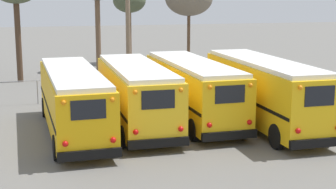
{
  "coord_description": "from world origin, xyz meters",
  "views": [
    {
      "loc": [
        -6.22,
        -23.34,
        6.44
      ],
      "look_at": [
        0.0,
        0.33,
        1.59
      ],
      "focal_mm": 55.0,
      "sensor_mm": 36.0,
      "label": 1
    }
  ],
  "objects": [
    {
      "name": "ground_plane",
      "position": [
        0.0,
        0.0,
        0.0
      ],
      "size": [
        160.0,
        160.0,
        0.0
      ],
      "primitive_type": "plane",
      "color": "#66635E"
    },
    {
      "name": "school_bus_0",
      "position": [
        -4.55,
        0.16,
        1.64
      ],
      "size": [
        2.77,
        10.31,
        2.99
      ],
      "color": "#EAAA0F",
      "rests_on": "ground"
    },
    {
      "name": "bare_tree_0",
      "position": [
        2.48,
        23.68,
        5.69
      ],
      "size": [
        3.01,
        3.01,
        6.89
      ],
      "color": "brown",
      "rests_on": "ground"
    },
    {
      "name": "school_bus_2",
      "position": [
        1.52,
        1.18,
        1.67
      ],
      "size": [
        2.69,
        9.98,
        3.05
      ],
      "color": "yellow",
      "rests_on": "ground"
    },
    {
      "name": "fence_line",
      "position": [
        -0.0,
        7.28,
        0.98
      ],
      "size": [
        17.17,
        0.06,
        1.42
      ],
      "color": "#939399",
      "rests_on": "ground"
    },
    {
      "name": "utility_pole",
      "position": [
        0.53,
        13.82,
        4.77
      ],
      "size": [
        1.8,
        0.34,
        9.32
      ],
      "color": "#75604C",
      "rests_on": "ground"
    },
    {
      "name": "school_bus_3",
      "position": [
        4.55,
        -0.73,
        1.78
      ],
      "size": [
        2.52,
        10.18,
        3.26
      ],
      "color": "yellow",
      "rests_on": "ground"
    },
    {
      "name": "school_bus_1",
      "position": [
        -1.52,
        0.66,
        1.66
      ],
      "size": [
        2.62,
        9.47,
        3.05
      ],
      "color": "yellow",
      "rests_on": "ground"
    }
  ]
}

